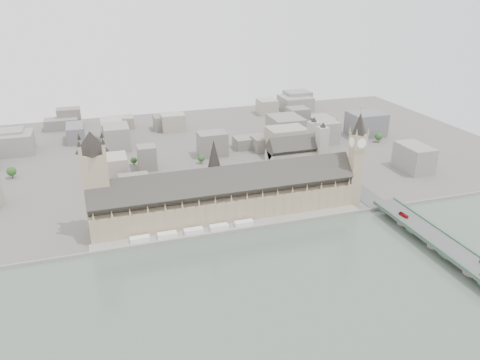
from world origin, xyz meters
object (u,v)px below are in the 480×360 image
object	(u,v)px
palace_of_westminster	(226,196)
westminster_bridge	(429,238)
car_approach	(360,178)
westminster_abbey	(297,157)
victoria_tower	(96,178)
elizabeth_tower	(357,152)
red_bus_north	(404,215)

from	to	relation	value
palace_of_westminster	westminster_bridge	distance (m)	195.05
car_approach	westminster_abbey	bearing A→B (deg)	125.66
car_approach	palace_of_westminster	bearing A→B (deg)	175.59
palace_of_westminster	victoria_tower	world-z (taller)	victoria_tower
elizabeth_tower	red_bus_north	distance (m)	78.94
westminster_bridge	car_approach	distance (m)	131.30
westminster_abbey	red_bus_north	world-z (taller)	westminster_abbey
elizabeth_tower	red_bus_north	world-z (taller)	elizabeth_tower
red_bus_north	palace_of_westminster	bearing A→B (deg)	147.45
palace_of_westminster	westminster_bridge	bearing A→B (deg)	-33.49
red_bus_north	victoria_tower	bearing A→B (deg)	156.28
victoria_tower	red_bus_north	size ratio (longest dim) A/B	9.21
palace_of_westminster	westminster_abbey	xyz separation A→B (m)	(110.92, 75.30, 2.38)
westminster_bridge	car_approach	bearing A→B (deg)	87.23
westminster_abbey	victoria_tower	bearing A→B (deg)	-163.50
red_bus_north	car_approach	bearing A→B (deg)	76.16
victoria_tower	westminster_bridge	bearing A→B (deg)	-21.78
westminster_abbey	car_approach	bearing A→B (deg)	-41.88
victoria_tower	car_approach	xyz separation A→B (m)	(290.35, 17.52, -44.24)
palace_of_westminster	westminster_bridge	size ratio (longest dim) A/B	0.82
westminster_abbey	car_approach	size ratio (longest dim) A/B	13.83
westminster_bridge	car_approach	xyz separation A→B (m)	(6.35, 131.02, 5.84)
palace_of_westminster	car_approach	xyz separation A→B (m)	(168.35, 23.82, -11.74)
elizabeth_tower	red_bus_north	xyz separation A→B (m)	(20.71, -60.47, -46.32)
westminster_abbey	car_approach	distance (m)	78.40
palace_of_westminster	victoria_tower	distance (m)	126.41
westminster_bridge	red_bus_north	size ratio (longest dim) A/B	29.93
westminster_bridge	westminster_abbey	size ratio (longest dim) A/B	4.78
elizabeth_tower	westminster_abbey	bearing A→B (deg)	107.29
victoria_tower	car_approach	world-z (taller)	victoria_tower
elizabeth_tower	westminster_abbey	distance (m)	96.91
elizabeth_tower	victoria_tower	distance (m)	260.64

